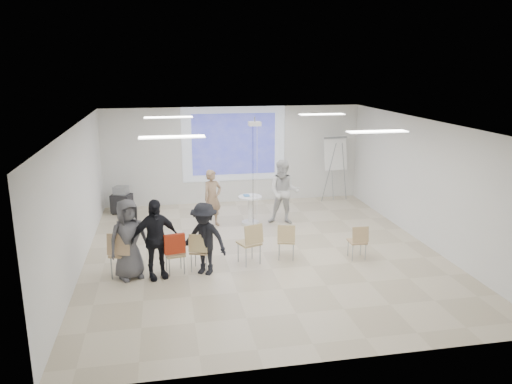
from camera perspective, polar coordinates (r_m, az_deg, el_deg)
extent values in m
cube|color=beige|center=(11.74, 0.73, -7.12)|extent=(8.00, 9.00, 0.10)
cube|color=white|center=(10.99, 0.78, 8.09)|extent=(8.00, 9.00, 0.10)
cube|color=silver|center=(15.65, -2.56, 4.26)|extent=(8.00, 0.10, 3.00)
cube|color=silver|center=(11.21, -19.98, -0.73)|extent=(0.10, 9.00, 3.00)
cube|color=silver|center=(12.69, 18.99, 1.06)|extent=(0.10, 9.00, 3.00)
cube|color=silver|center=(15.53, -2.54, 5.49)|extent=(3.20, 0.01, 2.30)
cube|color=#3239AC|center=(15.51, -2.53, 5.48)|extent=(2.60, 0.01, 1.90)
cylinder|color=silver|center=(13.76, -0.67, -3.49)|extent=(0.50, 0.50, 0.05)
cylinder|color=white|center=(13.66, -0.67, -2.10)|extent=(0.14, 0.14, 0.70)
cylinder|color=white|center=(13.56, -0.67, -0.58)|extent=(0.69, 0.69, 0.04)
cube|color=silver|center=(13.53, -0.42, -0.49)|extent=(0.25, 0.20, 0.01)
cube|color=#4187C5|center=(13.59, -1.09, -0.39)|extent=(0.17, 0.22, 0.02)
imported|color=#9D7D60|center=(13.36, -5.01, -0.29)|extent=(0.77, 0.70, 1.76)
imported|color=silver|center=(13.52, 3.20, 0.38)|extent=(1.14, 1.03, 1.96)
cube|color=white|center=(13.55, -4.38, 1.16)|extent=(0.09, 0.12, 0.04)
cube|color=white|center=(13.64, 2.23, 1.99)|extent=(0.08, 0.12, 0.04)
cube|color=tan|center=(10.66, -14.98, -6.80)|extent=(0.57, 0.57, 0.04)
cube|color=tan|center=(10.37, -15.47, -5.81)|extent=(0.47, 0.21, 0.44)
cylinder|color=gray|center=(10.65, -16.18, -8.36)|extent=(0.03, 0.03, 0.48)
cylinder|color=#92959A|center=(10.53, -14.25, -8.50)|extent=(0.03, 0.03, 0.48)
cylinder|color=#93969B|center=(10.97, -15.51, -7.62)|extent=(0.03, 0.03, 0.48)
cylinder|color=#92949A|center=(10.86, -13.64, -7.74)|extent=(0.03, 0.03, 0.48)
cube|color=tan|center=(10.62, -9.26, -7.03)|extent=(0.45, 0.45, 0.04)
cube|color=tan|center=(10.37, -9.09, -6.20)|extent=(0.39, 0.15, 0.37)
cylinder|color=#93959B|center=(10.53, -9.86, -8.49)|extent=(0.02, 0.02, 0.40)
cylinder|color=#919399|center=(10.59, -8.20, -8.28)|extent=(0.02, 0.02, 0.40)
cylinder|color=gray|center=(10.81, -10.21, -7.88)|extent=(0.02, 0.02, 0.40)
cylinder|color=#909498|center=(10.87, -8.59, -7.68)|extent=(0.02, 0.02, 0.40)
cube|color=tan|center=(10.69, -6.36, -6.71)|extent=(0.50, 0.50, 0.04)
cube|color=tan|center=(10.43, -6.65, -5.86)|extent=(0.40, 0.20, 0.38)
cylinder|color=#95989D|center=(10.66, -7.39, -8.05)|extent=(0.03, 0.03, 0.42)
cylinder|color=#919399|center=(10.59, -5.68, -8.17)|extent=(0.03, 0.03, 0.42)
cylinder|color=gray|center=(10.95, -6.94, -7.42)|extent=(0.03, 0.03, 0.42)
cylinder|color=gray|center=(10.88, -5.29, -7.53)|extent=(0.03, 0.03, 0.42)
cube|color=tan|center=(10.95, -0.80, -5.84)|extent=(0.56, 0.56, 0.04)
cube|color=tan|center=(10.69, -0.25, -4.87)|extent=(0.44, 0.23, 0.42)
cylinder|color=#94989D|center=(10.81, -1.14, -7.48)|extent=(0.03, 0.03, 0.46)
cylinder|color=gray|center=(10.98, 0.48, -7.13)|extent=(0.03, 0.03, 0.46)
cylinder|color=gray|center=(11.10, -2.05, -6.89)|extent=(0.03, 0.03, 0.46)
cylinder|color=gray|center=(11.26, -0.46, -6.56)|extent=(0.03, 0.03, 0.46)
cube|color=tan|center=(11.26, 3.49, -5.58)|extent=(0.48, 0.48, 0.04)
cube|color=tan|center=(11.00, 3.49, -4.77)|extent=(0.40, 0.18, 0.37)
cylinder|color=#919499|center=(11.19, 2.64, -6.86)|extent=(0.03, 0.03, 0.41)
cylinder|color=gray|center=(11.18, 4.27, -6.90)|extent=(0.03, 0.03, 0.41)
cylinder|color=#979A9F|center=(11.48, 2.71, -6.29)|extent=(0.03, 0.03, 0.41)
cylinder|color=gray|center=(11.48, 4.29, -6.33)|extent=(0.03, 0.03, 0.41)
cube|color=tan|center=(11.47, 11.48, -5.56)|extent=(0.38, 0.38, 0.04)
cube|color=tan|center=(11.24, 11.85, -4.80)|extent=(0.37, 0.09, 0.36)
cylinder|color=#93969B|center=(11.36, 10.98, -6.84)|extent=(0.02, 0.02, 0.39)
cylinder|color=gray|center=(11.46, 12.41, -6.72)|extent=(0.02, 0.02, 0.39)
cylinder|color=gray|center=(11.62, 10.47, -6.31)|extent=(0.02, 0.02, 0.39)
cylinder|color=gray|center=(11.72, 11.87, -6.20)|extent=(0.02, 0.02, 0.39)
cube|color=#AF2D15|center=(10.31, -9.29, -5.88)|extent=(0.44, 0.18, 0.41)
imported|color=black|center=(10.69, -6.37, -6.51)|extent=(0.37, 0.32, 0.02)
imported|color=black|center=(10.27, -11.50, -4.67)|extent=(1.26, 0.97, 1.91)
imported|color=black|center=(10.35, -5.93, -4.80)|extent=(1.28, 1.13, 1.74)
imported|color=#535257|center=(10.39, -14.39, -4.74)|extent=(1.08, 0.92, 1.87)
cylinder|color=gray|center=(15.76, 8.32, 2.20)|extent=(0.38, 0.19, 1.89)
cylinder|color=#909298|center=(16.00, 10.04, 2.31)|extent=(0.33, 0.27, 1.89)
cylinder|color=#94979C|center=(16.18, 8.65, 2.50)|extent=(0.07, 0.42, 1.88)
cube|color=white|center=(15.88, 9.07, 4.42)|extent=(0.77, 0.30, 1.06)
cube|color=gray|center=(15.84, 9.07, 6.15)|extent=(0.77, 0.15, 0.07)
cube|color=black|center=(15.10, -15.08, -1.26)|extent=(0.66, 0.60, 0.54)
cube|color=gray|center=(15.01, -15.18, 0.17)|extent=(0.47, 0.44, 0.24)
cylinder|color=black|center=(15.13, -16.02, -2.37)|extent=(0.08, 0.08, 0.07)
cylinder|color=black|center=(14.95, -14.52, -2.48)|extent=(0.08, 0.08, 0.07)
cylinder|color=black|center=(15.41, -15.49, -2.03)|extent=(0.08, 0.08, 0.07)
cylinder|color=black|center=(15.23, -14.02, -2.13)|extent=(0.08, 0.08, 0.07)
cube|color=white|center=(12.49, -0.15, 7.81)|extent=(0.30, 0.25, 0.10)
cylinder|color=gray|center=(12.48, -0.15, 8.31)|extent=(0.04, 0.04, 0.14)
cylinder|color=black|center=(12.65, -0.34, 1.29)|extent=(0.01, 0.01, 2.77)
cylinder|color=white|center=(12.65, 0.12, 1.29)|extent=(0.01, 0.01, 2.77)
cube|color=white|center=(12.77, -9.98, 8.41)|extent=(1.20, 0.30, 0.02)
cube|color=white|center=(13.43, 7.54, 8.79)|extent=(1.20, 0.30, 0.02)
cube|color=white|center=(9.29, -9.58, 6.22)|extent=(1.20, 0.30, 0.02)
cube|color=white|center=(10.19, 13.68, 6.73)|extent=(1.20, 0.30, 0.02)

